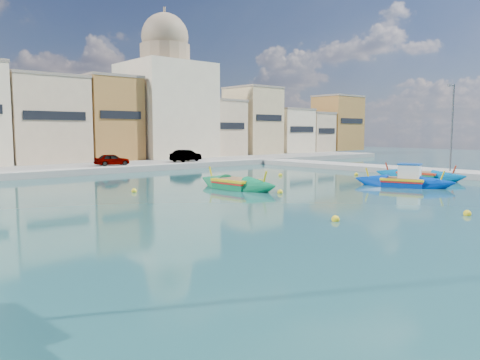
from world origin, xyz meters
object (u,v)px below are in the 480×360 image
church_block (166,97)px  luzzu_blue_cabin (404,182)px  luzzu_cyan_mid (419,177)px  quay_street_lamp (452,127)px  luzzu_green (236,185)px

church_block → luzzu_blue_cabin: bearing=-93.9°
luzzu_cyan_mid → quay_street_lamp: bearing=-8.0°
church_block → quay_street_lamp: church_block is taller
quay_street_lamp → luzzu_cyan_mid: size_ratio=1.02×
luzzu_cyan_mid → luzzu_green: bearing=161.1°
quay_street_lamp → luzzu_blue_cabin: quay_street_lamp is taller
church_block → quay_street_lamp: size_ratio=2.39×
luzzu_blue_cabin → quay_street_lamp: bearing=6.9°
quay_street_lamp → luzzu_green: bearing=163.4°
church_block → luzzu_blue_cabin: 36.20m
quay_street_lamp → luzzu_blue_cabin: bearing=-173.1°
church_block → quay_street_lamp: (7.44, -34.00, -4.07)m
luzzu_cyan_mid → luzzu_green: size_ratio=1.02×
church_block → luzzu_cyan_mid: church_block is taller
luzzu_cyan_mid → luzzu_blue_cabin: bearing=-162.1°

